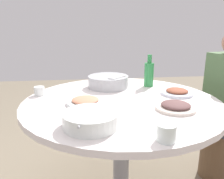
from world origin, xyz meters
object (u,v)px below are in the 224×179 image
Objects in this scene: dish_shrimp at (85,101)px; tea_cup_far at (39,91)px; soup_bowl at (91,120)px; stool_for_diner_left at (220,152)px; tea_cup_near at (166,133)px; dish_stirfry at (177,92)px; round_dining_table at (122,113)px; rice_bowl at (108,81)px; green_bottle at (149,74)px; dish_eggplant at (176,106)px.

dish_shrimp is 0.37m from tea_cup_far.
soup_bowl is 0.60× the size of stool_for_diner_left.
tea_cup_near is at bearing 43.76° from stool_for_diner_left.
dish_stirfry is at bearing -116.16° from tea_cup_near.
rice_bowl is (0.05, -0.31, 0.14)m from round_dining_table.
tea_cup_near is 0.94m from tea_cup_far.
soup_bowl is 0.62m from tea_cup_far.
dish_shrimp is 0.59m from tea_cup_near.
green_bottle reaches higher than stool_for_diner_left.
green_bottle is (-0.31, 0.01, 0.05)m from rice_bowl.
dish_eggplant reaches higher than dish_shrimp.
round_dining_table is 0.57m from tea_cup_near.
rice_bowl is 4.46× the size of tea_cup_far.
tea_cup_near is at bearing 149.75° from soup_bowl.
round_dining_table is 18.00× the size of tea_cup_far.
rice_bowl is at bearing -80.15° from round_dining_table.
tea_cup_near is (0.17, 0.85, -0.06)m from green_bottle.
tea_cup_near is at bearing 63.84° from dish_stirfry.
soup_bowl is (0.20, 0.37, 0.13)m from round_dining_table.
round_dining_table is at bearing -80.51° from tea_cup_near.
stool_for_diner_left is (-1.07, -0.57, -0.59)m from soup_bowl.
dish_shrimp is (0.18, 0.37, -0.03)m from rice_bowl.
dish_shrimp is at bearing 13.32° from round_dining_table.
tea_cup_near is at bearing 131.87° from tea_cup_far.
dish_shrimp reaches higher than round_dining_table.
stool_for_diner_left is at bearing -152.00° from soup_bowl.
dish_shrimp is (0.03, -0.32, -0.02)m from soup_bowl.
green_bottle is 0.81m from tea_cup_far.
tea_cup_far is at bearing 18.07° from rice_bowl.
stool_for_diner_left is (-0.59, -0.40, -0.57)m from dish_eggplant.
dish_eggplant is 1.01× the size of dish_shrimp.
dish_stirfry is 0.97× the size of dish_shrimp.
tea_cup_near reaches higher than dish_stirfry.
tea_cup_far is (0.31, -0.21, 0.01)m from dish_shrimp.
soup_bowl is at bearing -30.25° from tea_cup_near.
rice_bowl is at bearing -115.71° from dish_shrimp.
dish_shrimp is at bearing -56.84° from tea_cup_near.
dish_eggplant is at bearing 34.08° from stool_for_diner_left.
round_dining_table is 0.57m from tea_cup_far.
tea_cup_near is at bearing 99.62° from rice_bowl.
green_bottle is 0.54× the size of stool_for_diner_left.
round_dining_table is 0.35m from rice_bowl.
green_bottle is (0.01, -0.51, 0.08)m from dish_eggplant.
dish_shrimp is 0.91× the size of green_bottle.
soup_bowl is 1.21× the size of dish_shrimp.
tea_cup_near is (-0.09, 0.55, 0.13)m from round_dining_table.
dish_stirfry is (-0.39, -0.07, 0.11)m from round_dining_table.
green_bottle is at bearing -169.39° from tea_cup_far.
tea_cup_far is (0.93, -0.09, 0.01)m from dish_stirfry.
tea_cup_near is (0.30, 0.61, 0.02)m from dish_stirfry.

